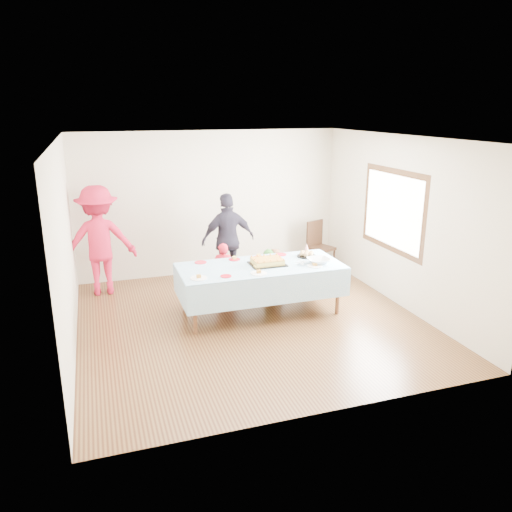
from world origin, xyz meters
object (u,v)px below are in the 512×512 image
Objects in this scene: dining_chair at (318,243)px; party_table at (261,269)px; adult_left at (99,241)px; birthday_cake at (267,262)px.

party_table is at bearing -158.10° from dining_chair.
adult_left is (-2.31, 1.69, 0.21)m from party_table.
adult_left reaches higher than birthday_cake.
dining_chair reaches higher than birthday_cake.
birthday_cake is 2.95m from adult_left.
party_table is 1.34× the size of adult_left.
birthday_cake reaches higher than party_table.
dining_chair is at bearing -179.64° from adult_left.
adult_left is at bearing 145.23° from birthday_cake.
party_table is 4.66× the size of birthday_cake.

